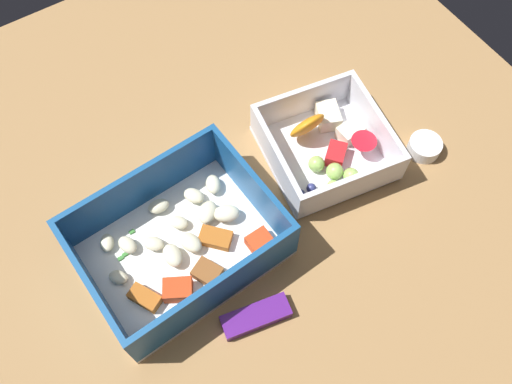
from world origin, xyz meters
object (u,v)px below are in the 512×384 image
candy_bar (256,316)px  pasta_container (181,242)px  paper_cup_liner (424,147)px  fruit_bowl (328,146)px

candy_bar → pasta_container: bearing=-76.2°
pasta_container → paper_cup_liner: (-29.97, 4.37, -1.24)cm
candy_bar → fruit_bowl: bearing=-145.7°
pasta_container → fruit_bowl: size_ratio=1.34×
pasta_container → candy_bar: 10.88cm
fruit_bowl → paper_cup_liner: fruit_bowl is taller
candy_bar → paper_cup_liner: bearing=-167.5°
pasta_container → paper_cup_liner: size_ratio=5.35×
pasta_container → fruit_bowl: bearing=-179.1°
pasta_container → fruit_bowl: pasta_container is taller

